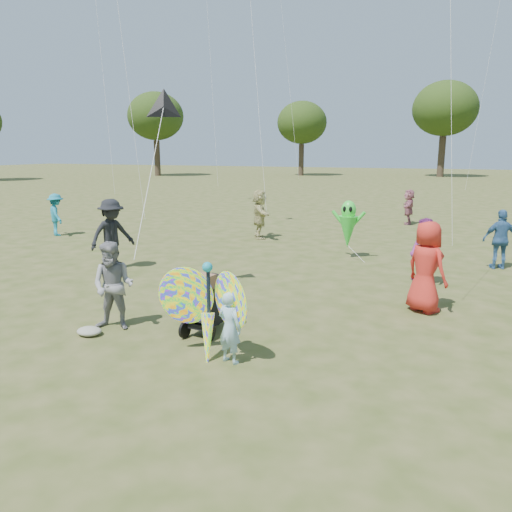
% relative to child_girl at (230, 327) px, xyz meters
% --- Properties ---
extents(ground, '(160.00, 160.00, 0.00)m').
position_rel_child_girl_xyz_m(ground, '(-0.40, 1.15, -0.56)').
color(ground, '#51592B').
rests_on(ground, ground).
extents(child_girl, '(0.47, 0.37, 1.13)m').
position_rel_child_girl_xyz_m(child_girl, '(0.00, 0.00, 0.00)').
color(child_girl, '#96C2D5').
rests_on(child_girl, ground).
extents(adult_man, '(0.90, 0.76, 1.62)m').
position_rel_child_girl_xyz_m(adult_man, '(-2.56, 0.58, 0.25)').
color(adult_man, gray).
rests_on(adult_man, ground).
extents(grey_bag, '(0.45, 0.37, 0.14)m').
position_rel_child_girl_xyz_m(grey_bag, '(-2.79, 0.13, -0.49)').
color(grey_bag, gray).
rests_on(grey_bag, ground).
extents(crowd_a, '(1.07, 1.01, 1.84)m').
position_rel_child_girl_xyz_m(crowd_a, '(2.64, 3.69, 0.36)').
color(crowd_a, red).
rests_on(crowd_a, ground).
extents(crowd_b, '(1.19, 1.43, 1.92)m').
position_rel_child_girl_xyz_m(crowd_b, '(-5.46, 4.38, 0.40)').
color(crowd_b, black).
rests_on(crowd_b, ground).
extents(crowd_c, '(1.03, 0.65, 1.63)m').
position_rel_child_girl_xyz_m(crowd_c, '(4.35, 8.30, 0.25)').
color(crowd_c, '#335F8E').
rests_on(crowd_c, ground).
extents(crowd_d, '(1.22, 1.71, 1.78)m').
position_rel_child_girl_xyz_m(crowd_d, '(-3.47, 10.35, 0.33)').
color(crowd_d, tan).
rests_on(crowd_d, ground).
extents(crowd_e, '(0.96, 1.00, 1.62)m').
position_rel_child_girl_xyz_m(crowd_e, '(2.50, 5.82, 0.24)').
color(crowd_e, '#7A286E').
rests_on(crowd_e, ground).
extents(crowd_i, '(1.18, 1.08, 1.59)m').
position_rel_child_girl_xyz_m(crowd_i, '(-10.82, 8.11, 0.23)').
color(crowd_i, teal).
rests_on(crowd_i, ground).
extents(crowd_j, '(0.56, 1.43, 1.51)m').
position_rel_child_girl_xyz_m(crowd_j, '(1.31, 15.96, 0.19)').
color(crowd_j, '#A86070').
rests_on(crowd_j, ground).
extents(jogging_stroller, '(0.58, 1.09, 1.09)m').
position_rel_child_girl_xyz_m(jogging_stroller, '(-0.91, 1.03, 0.05)').
color(jogging_stroller, black).
rests_on(jogging_stroller, ground).
extents(butterfly_kite, '(1.74, 0.75, 1.74)m').
position_rel_child_girl_xyz_m(butterfly_kite, '(-0.39, 0.04, 0.21)').
color(butterfly_kite, '#EF5425').
rests_on(butterfly_kite, ground).
extents(delta_kite_rig, '(1.06, 2.50, 3.19)m').
position_rel_child_girl_xyz_m(delta_kite_rig, '(-2.76, 2.84, 3.49)').
color(delta_kite_rig, black).
rests_on(delta_kite_rig, ground).
extents(alien_kite, '(1.12, 0.69, 1.74)m').
position_rel_child_girl_xyz_m(alien_kite, '(0.20, 8.13, 0.41)').
color(alien_kite, green).
rests_on(alien_kite, ground).
extents(tree_line, '(91.78, 33.60, 10.79)m').
position_rel_child_girl_xyz_m(tree_line, '(3.26, 46.14, 6.30)').
color(tree_line, '#3A2D21').
rests_on(tree_line, ground).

